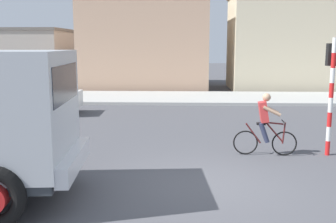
# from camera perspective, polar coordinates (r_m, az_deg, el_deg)

# --- Properties ---
(ground_plane) EXTENTS (120.00, 120.00, 0.00)m
(ground_plane) POSITION_cam_1_polar(r_m,az_deg,el_deg) (8.78, 4.85, -10.50)
(ground_plane) COLOR #4C4C51
(sidewalk_far) EXTENTS (80.00, 5.00, 0.16)m
(sidewalk_far) POSITION_cam_1_polar(r_m,az_deg,el_deg) (22.41, 3.23, 1.99)
(sidewalk_far) COLOR #ADADA8
(sidewalk_far) RESTS_ON ground
(cyclist) EXTENTS (1.73, 0.50, 1.72)m
(cyclist) POSITION_cam_1_polar(r_m,az_deg,el_deg) (11.16, 13.77, -1.81)
(cyclist) COLOR black
(cyclist) RESTS_ON ground
(traffic_light_pole) EXTENTS (0.24, 0.43, 3.20)m
(traffic_light_pole) POSITION_cam_1_polar(r_m,az_deg,el_deg) (11.61, 22.38, 4.18)
(traffic_light_pole) COLOR red
(traffic_light_pole) RESTS_ON ground
(car_red_near) EXTENTS (4.07, 2.00, 1.60)m
(car_red_near) POSITION_cam_1_polar(r_m,az_deg,el_deg) (18.31, -18.69, 2.14)
(car_red_near) COLOR white
(car_red_near) RESTS_ON ground
(building_corner_left) EXTENTS (8.23, 8.03, 4.19)m
(building_corner_left) POSITION_cam_1_polar(r_m,az_deg,el_deg) (33.04, -20.53, 7.34)
(building_corner_left) COLOR #9E9389
(building_corner_left) RESTS_ON ground
(building_mid_block) EXTENTS (8.69, 7.92, 6.39)m
(building_mid_block) POSITION_cam_1_polar(r_m,az_deg,el_deg) (29.17, -3.05, 9.87)
(building_mid_block) COLOR tan
(building_mid_block) RESTS_ON ground
(building_corner_right) EXTENTS (10.82, 5.13, 6.43)m
(building_corner_right) POSITION_cam_1_polar(r_m,az_deg,el_deg) (29.09, 19.58, 9.39)
(building_corner_right) COLOR beige
(building_corner_right) RESTS_ON ground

